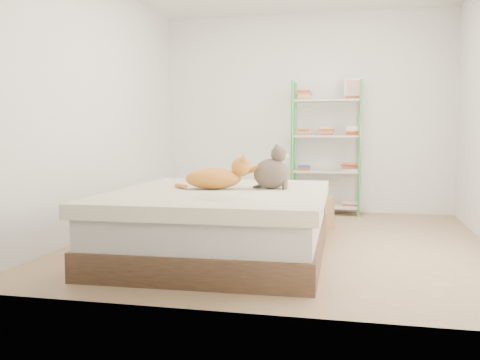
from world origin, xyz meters
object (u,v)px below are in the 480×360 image
(orange_cat, at_px, (213,176))
(shelf_unit, at_px, (327,151))
(grey_cat, at_px, (271,167))
(bed, at_px, (221,222))
(cardboard_box, at_px, (307,214))
(white_bin, at_px, (207,195))

(orange_cat, bearing_deg, shelf_unit, 59.74)
(grey_cat, bearing_deg, shelf_unit, -9.78)
(bed, distance_m, cardboard_box, 1.44)
(shelf_unit, xyz_separation_m, white_bin, (-1.59, -0.03, -0.61))
(bed, height_order, orange_cat, orange_cat)
(orange_cat, relative_size, shelf_unit, 0.33)
(orange_cat, bearing_deg, grey_cat, 3.56)
(grey_cat, xyz_separation_m, white_bin, (-1.26, 2.34, -0.54))
(shelf_unit, distance_m, cardboard_box, 1.42)
(cardboard_box, bearing_deg, bed, -104.21)
(cardboard_box, bearing_deg, orange_cat, -108.21)
(bed, height_order, grey_cat, grey_cat)
(bed, xyz_separation_m, white_bin, (-0.86, 2.53, -0.08))
(bed, relative_size, shelf_unit, 1.29)
(grey_cat, height_order, white_bin, grey_cat)
(grey_cat, relative_size, cardboard_box, 0.66)
(grey_cat, bearing_deg, white_bin, 26.49)
(grey_cat, bearing_deg, cardboard_box, -12.26)
(orange_cat, relative_size, white_bin, 1.32)
(bed, distance_m, white_bin, 2.68)
(grey_cat, relative_size, shelf_unit, 0.22)
(bed, distance_m, grey_cat, 0.65)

